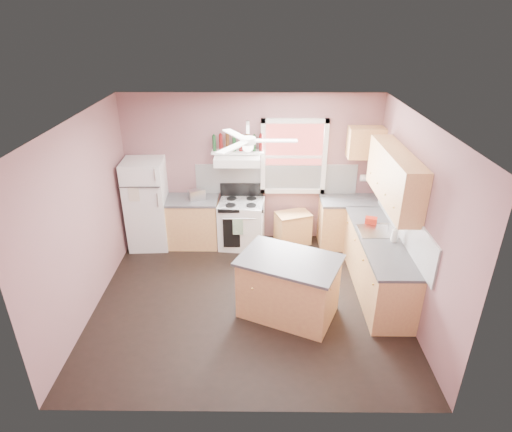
{
  "coord_description": "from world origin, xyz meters",
  "views": [
    {
      "loc": [
        0.15,
        -5.25,
        3.94
      ],
      "look_at": [
        0.1,
        0.3,
        1.25
      ],
      "focal_mm": 30.0,
      "sensor_mm": 36.0,
      "label": 1
    }
  ],
  "objects_px": {
    "stove": "(242,224)",
    "cart": "(293,228)",
    "refrigerator": "(147,204)",
    "toaster": "(197,195)",
    "island": "(288,288)"
  },
  "relations": [
    {
      "from": "refrigerator",
      "to": "toaster",
      "type": "bearing_deg",
      "value": -1.04
    },
    {
      "from": "stove",
      "to": "cart",
      "type": "relative_size",
      "value": 1.43
    },
    {
      "from": "refrigerator",
      "to": "stove",
      "type": "relative_size",
      "value": 1.89
    },
    {
      "from": "toaster",
      "to": "cart",
      "type": "xyz_separation_m",
      "value": [
        1.72,
        0.06,
        -0.69
      ]
    },
    {
      "from": "cart",
      "to": "island",
      "type": "relative_size",
      "value": 0.48
    },
    {
      "from": "refrigerator",
      "to": "island",
      "type": "height_order",
      "value": "refrigerator"
    },
    {
      "from": "refrigerator",
      "to": "toaster",
      "type": "height_order",
      "value": "refrigerator"
    },
    {
      "from": "refrigerator",
      "to": "island",
      "type": "distance_m",
      "value": 3.13
    },
    {
      "from": "toaster",
      "to": "island",
      "type": "height_order",
      "value": "toaster"
    },
    {
      "from": "stove",
      "to": "cart",
      "type": "height_order",
      "value": "stove"
    },
    {
      "from": "toaster",
      "to": "stove",
      "type": "relative_size",
      "value": 0.33
    },
    {
      "from": "refrigerator",
      "to": "island",
      "type": "relative_size",
      "value": 1.29
    },
    {
      "from": "stove",
      "to": "island",
      "type": "relative_size",
      "value": 0.68
    },
    {
      "from": "stove",
      "to": "toaster",
      "type": "bearing_deg",
      "value": -176.56
    },
    {
      "from": "cart",
      "to": "refrigerator",
      "type": "bearing_deg",
      "value": 162.76
    }
  ]
}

